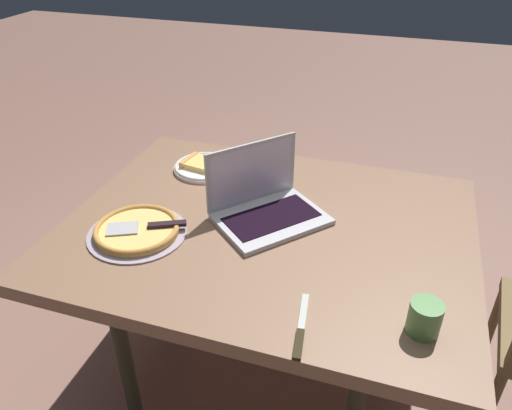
# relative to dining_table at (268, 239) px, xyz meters

# --- Properties ---
(ground_plane) EXTENTS (12.00, 12.00, 0.00)m
(ground_plane) POSITION_rel_dining_table_xyz_m (0.00, 0.00, -0.69)
(ground_plane) COLOR #8D6455
(dining_table) EXTENTS (1.31, 1.03, 0.75)m
(dining_table) POSITION_rel_dining_table_xyz_m (0.00, 0.00, 0.00)
(dining_table) COLOR #856047
(dining_table) RESTS_ON ground_plane
(laptop) EXTENTS (0.42, 0.42, 0.23)m
(laptop) POSITION_rel_dining_table_xyz_m (-0.02, 0.04, 0.11)
(laptop) COLOR #BAB8BE
(laptop) RESTS_ON dining_table
(pizza_plate) EXTENTS (0.24, 0.24, 0.04)m
(pizza_plate) POSITION_rel_dining_table_xyz_m (-0.35, 0.29, 0.07)
(pizza_plate) COLOR silver
(pizza_plate) RESTS_ON dining_table
(pizza_tray) EXTENTS (0.32, 0.32, 0.03)m
(pizza_tray) POSITION_rel_dining_table_xyz_m (-0.38, -0.18, 0.08)
(pizza_tray) COLOR #A695A4
(pizza_tray) RESTS_ON dining_table
(table_knife) EXTENTS (0.05, 0.23, 0.01)m
(table_knife) POSITION_rel_dining_table_xyz_m (0.21, -0.43, 0.06)
(table_knife) COLOR beige
(table_knife) RESTS_ON dining_table
(drink_cup) EXTENTS (0.08, 0.08, 0.09)m
(drink_cup) POSITION_rel_dining_table_xyz_m (0.50, -0.33, 0.11)
(drink_cup) COLOR #578A4A
(drink_cup) RESTS_ON dining_table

